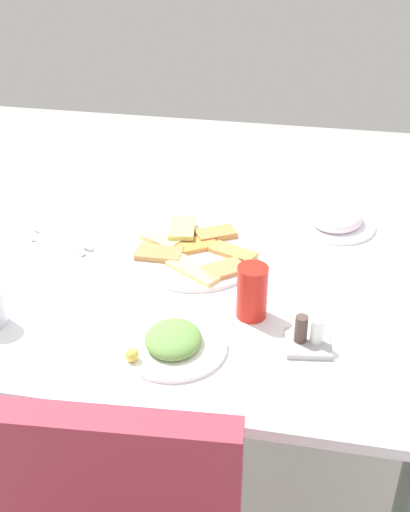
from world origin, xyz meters
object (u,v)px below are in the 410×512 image
dining_table (212,298)px  pide_platter (195,253)px  salad_plate_greens (337,219)px  spoon (58,246)px  soda_can (252,292)px  fork (63,239)px  condiment_caddy (308,338)px  salad_plate_rice (173,342)px  paper_napkin (60,244)px

dining_table → pide_platter: size_ratio=3.31×
salad_plate_greens → spoon: 0.74m
pide_platter → soda_can: (-0.17, 0.21, 0.05)m
soda_can → salad_plate_greens: bearing=-111.3°
fork → condiment_caddy: size_ratio=1.94×
fork → dining_table: bearing=-169.4°
soda_can → spoon: (0.52, -0.19, -0.06)m
salad_plate_rice → condiment_caddy: (-0.27, -0.06, 0.01)m
pide_platter → spoon: 0.35m
soda_can → paper_napkin: 0.56m
paper_napkin → salad_plate_greens: bearing=-161.5°
spoon → condiment_caddy: size_ratio=1.65×
pide_platter → paper_napkin: size_ratio=2.44×
dining_table → fork: (0.41, -0.07, 0.08)m
condiment_caddy → salad_plate_greens: bearing=-95.0°
dining_table → fork: 0.42m
pide_platter → salad_plate_rice: salad_plate_rice is taller
pide_platter → salad_plate_rice: size_ratio=1.43×
pide_platter → fork: size_ratio=1.57×
soda_can → fork: soda_can is taller
pide_platter → salad_plate_greens: 0.41m
salad_plate_greens → dining_table: bearing=45.2°
pide_platter → soda_can: 0.28m
salad_plate_rice → soda_can: bearing=-135.0°
fork → salad_plate_greens: bearing=-141.9°
soda_can → condiment_caddy: size_ratio=1.20×
pide_platter → soda_can: size_ratio=2.54×
soda_can → fork: size_ratio=0.62×
salad_plate_rice → paper_napkin: 0.52m
soda_can → spoon: soda_can is taller
salad_plate_rice → fork: salad_plate_rice is taller
paper_napkin → condiment_caddy: 0.71m
salad_plate_greens → spoon: salad_plate_greens is taller
spoon → condiment_caddy: bearing=174.8°
fork → pide_platter: bearing=-161.3°
salad_plate_rice → fork: size_ratio=1.10×
dining_table → condiment_caddy: bearing=135.8°
salad_plate_greens → salad_plate_rice: bearing=61.7°
salad_plate_greens → paper_napkin: bearing=18.5°
salad_plate_rice → spoon: (0.38, -0.33, -0.01)m
paper_napkin → fork: 0.02m
soda_can → fork: 0.57m
salad_plate_rice → paper_napkin: (0.38, -0.35, -0.01)m
soda_can → spoon: 0.56m
condiment_caddy → pide_platter: bearing=-44.8°
fork → salad_plate_rice: bearing=157.0°
paper_napkin → spoon: (0.00, 0.02, 0.00)m
dining_table → soda_can: 0.23m
dining_table → condiment_caddy: 0.35m
paper_napkin → salad_plate_rice: bearing=137.5°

